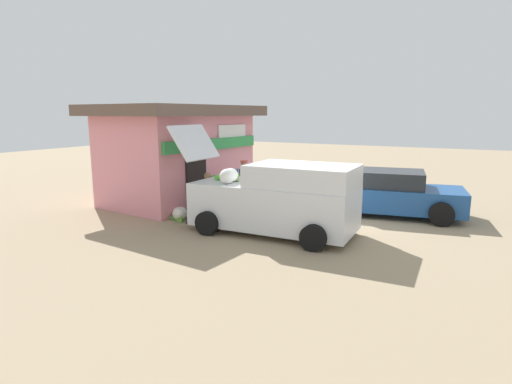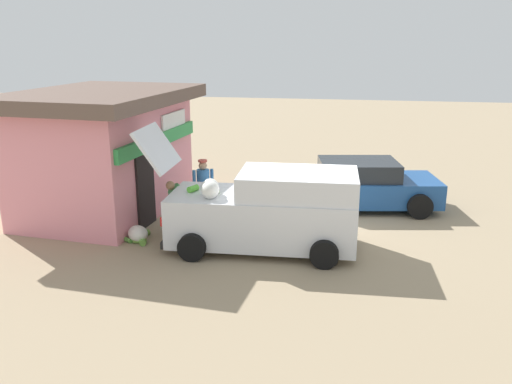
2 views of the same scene
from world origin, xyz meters
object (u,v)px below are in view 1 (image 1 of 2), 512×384
delivery_van (278,199)px  unloaded_banana_pile (180,214)px  customer_bending (217,191)px  storefront_bar (178,152)px  vendor_standing (244,183)px  paint_bucket (274,194)px  parked_sedan (386,194)px

delivery_van → unloaded_banana_pile: size_ratio=5.75×
customer_bending → storefront_bar: bearing=61.2°
delivery_van → customer_bending: delivery_van is taller
vendor_standing → customer_bending: (-1.21, 0.21, -0.09)m
delivery_van → paint_bucket: (4.05, 2.09, -0.76)m
storefront_bar → customer_bending: 3.12m
delivery_van → unloaded_banana_pile: 3.24m
vendor_standing → delivery_van: bearing=-130.4°
storefront_bar → paint_bucket: (2.09, -2.77, -1.58)m
storefront_bar → delivery_van: storefront_bar is taller
vendor_standing → paint_bucket: bearing=1.6°
vendor_standing → customer_bending: vendor_standing is taller
vendor_standing → customer_bending: size_ratio=1.16×
paint_bucket → delivery_van: bearing=-152.7°
vendor_standing → paint_bucket: (2.33, 0.07, -0.77)m
unloaded_banana_pile → paint_bucket: (4.17, -1.06, -0.00)m
parked_sedan → paint_bucket: size_ratio=14.21×
storefront_bar → paint_bucket: size_ratio=17.55×
delivery_van → parked_sedan: delivery_van is taller
storefront_bar → delivery_van: (-1.95, -4.85, -0.83)m
paint_bucket → unloaded_banana_pile: bearing=165.7°
parked_sedan → unloaded_banana_pile: (-3.61, 5.17, -0.48)m
delivery_van → unloaded_banana_pile: (-0.12, 3.15, -0.75)m
customer_bending → unloaded_banana_pile: 1.30m
vendor_standing → paint_bucket: 2.45m
delivery_van → vendor_standing: delivery_van is taller
parked_sedan → customer_bending: 5.20m
delivery_van → paint_bucket: size_ratio=14.83×
delivery_van → customer_bending: bearing=77.1°
storefront_bar → unloaded_banana_pile: bearing=-140.6°
customer_bending → paint_bucket: (3.54, -0.15, -0.68)m
customer_bending → parked_sedan: bearing=-55.0°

